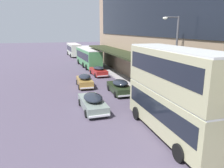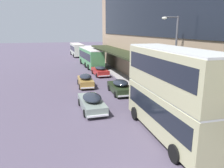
{
  "view_description": "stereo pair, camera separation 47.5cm",
  "coord_description": "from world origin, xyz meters",
  "px_view_note": "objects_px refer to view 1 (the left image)",
  "views": [
    {
      "loc": [
        -3.43,
        -6.46,
        6.88
      ],
      "look_at": [
        2.93,
        14.4,
        1.45
      ],
      "focal_mm": 35.0,
      "sensor_mm": 36.0,
      "label": 1
    },
    {
      "loc": [
        -2.98,
        -6.59,
        6.88
      ],
      "look_at": [
        2.93,
        14.4,
        1.45
      ],
      "focal_mm": 35.0,
      "sensor_mm": 36.0,
      "label": 2
    }
  ],
  "objects_px": {
    "sedan_lead_mid": "(98,71)",
    "transit_bus_kerbside_rear": "(174,90)",
    "sedan_oncoming_front": "(93,102)",
    "street_lamp": "(174,58)",
    "transit_bus_kerbside_far": "(74,49)",
    "sedan_trailing_near": "(120,87)",
    "sedan_trailing_mid": "(85,81)",
    "transit_bus_kerbside_front": "(88,56)"
  },
  "relations": [
    {
      "from": "transit_bus_kerbside_far",
      "to": "sedan_trailing_near",
      "type": "height_order",
      "value": "transit_bus_kerbside_far"
    },
    {
      "from": "transit_bus_kerbside_far",
      "to": "sedan_trailing_near",
      "type": "bearing_deg",
      "value": -89.58
    },
    {
      "from": "transit_bus_kerbside_rear",
      "to": "street_lamp",
      "type": "xyz_separation_m",
      "value": [
        2.53,
        4.16,
        1.5
      ]
    },
    {
      "from": "transit_bus_kerbside_rear",
      "to": "sedan_trailing_mid",
      "type": "height_order",
      "value": "transit_bus_kerbside_rear"
    },
    {
      "from": "transit_bus_kerbside_front",
      "to": "sedan_oncoming_front",
      "type": "xyz_separation_m",
      "value": [
        -4.12,
        -23.22,
        -1.19
      ]
    },
    {
      "from": "transit_bus_kerbside_far",
      "to": "transit_bus_kerbside_front",
      "type": "bearing_deg",
      "value": -88.62
    },
    {
      "from": "transit_bus_kerbside_far",
      "to": "sedan_trailing_near",
      "type": "distance_m",
      "value": 37.05
    },
    {
      "from": "transit_bus_kerbside_front",
      "to": "street_lamp",
      "type": "distance_m",
      "value": 25.38
    },
    {
      "from": "sedan_lead_mid",
      "to": "street_lamp",
      "type": "height_order",
      "value": "street_lamp"
    },
    {
      "from": "sedan_lead_mid",
      "to": "transit_bus_kerbside_rear",
      "type": "bearing_deg",
      "value": -89.76
    },
    {
      "from": "sedan_trailing_near",
      "to": "street_lamp",
      "type": "xyz_separation_m",
      "value": [
        2.66,
        -6.15,
        3.86
      ]
    },
    {
      "from": "transit_bus_kerbside_rear",
      "to": "transit_bus_kerbside_front",
      "type": "bearing_deg",
      "value": 89.92
    },
    {
      "from": "transit_bus_kerbside_front",
      "to": "sedan_trailing_near",
      "type": "relative_size",
      "value": 2.49
    },
    {
      "from": "street_lamp",
      "to": "sedan_trailing_near",
      "type": "bearing_deg",
      "value": 113.37
    },
    {
      "from": "transit_bus_kerbside_rear",
      "to": "street_lamp",
      "type": "distance_m",
      "value": 5.09
    },
    {
      "from": "sedan_trailing_mid",
      "to": "sedan_lead_mid",
      "type": "bearing_deg",
      "value": 62.36
    },
    {
      "from": "sedan_trailing_near",
      "to": "street_lamp",
      "type": "height_order",
      "value": "street_lamp"
    },
    {
      "from": "transit_bus_kerbside_far",
      "to": "sedan_trailing_near",
      "type": "relative_size",
      "value": 2.12
    },
    {
      "from": "transit_bus_kerbside_far",
      "to": "sedan_oncoming_front",
      "type": "distance_m",
      "value": 41.47
    },
    {
      "from": "sedan_trailing_near",
      "to": "sedan_trailing_mid",
      "type": "bearing_deg",
      "value": 128.39
    },
    {
      "from": "transit_bus_kerbside_front",
      "to": "sedan_oncoming_front",
      "type": "height_order",
      "value": "transit_bus_kerbside_front"
    },
    {
      "from": "sedan_trailing_near",
      "to": "sedan_lead_mid",
      "type": "bearing_deg",
      "value": 89.77
    },
    {
      "from": "transit_bus_kerbside_rear",
      "to": "sedan_lead_mid",
      "type": "distance_m",
      "value": 20.69
    },
    {
      "from": "transit_bus_kerbside_front",
      "to": "street_lamp",
      "type": "xyz_separation_m",
      "value": [
        2.49,
        -25.11,
        2.68
      ]
    },
    {
      "from": "sedan_trailing_mid",
      "to": "street_lamp",
      "type": "height_order",
      "value": "street_lamp"
    },
    {
      "from": "sedan_oncoming_front",
      "to": "sedan_lead_mid",
      "type": "distance_m",
      "value": 15.04
    },
    {
      "from": "sedan_trailing_near",
      "to": "sedan_trailing_mid",
      "type": "distance_m",
      "value": 5.16
    },
    {
      "from": "transit_bus_kerbside_rear",
      "to": "sedan_lead_mid",
      "type": "xyz_separation_m",
      "value": [
        -0.08,
        20.55,
        -2.4
      ]
    },
    {
      "from": "sedan_lead_mid",
      "to": "street_lamp",
      "type": "distance_m",
      "value": 17.05
    },
    {
      "from": "sedan_oncoming_front",
      "to": "street_lamp",
      "type": "distance_m",
      "value": 7.89
    },
    {
      "from": "transit_bus_kerbside_rear",
      "to": "sedan_oncoming_front",
      "type": "bearing_deg",
      "value": 124.03
    },
    {
      "from": "transit_bus_kerbside_far",
      "to": "sedan_oncoming_front",
      "type": "xyz_separation_m",
      "value": [
        -3.69,
        -41.29,
        -1.13
      ]
    },
    {
      "from": "transit_bus_kerbside_front",
      "to": "sedan_lead_mid",
      "type": "xyz_separation_m",
      "value": [
        -0.12,
        -8.72,
        -1.21
      ]
    },
    {
      "from": "transit_bus_kerbside_rear",
      "to": "sedan_trailing_mid",
      "type": "xyz_separation_m",
      "value": [
        -3.33,
        14.35,
        -2.35
      ]
    },
    {
      "from": "transit_bus_kerbside_front",
      "to": "sedan_trailing_mid",
      "type": "relative_size",
      "value": 2.6
    },
    {
      "from": "transit_bus_kerbside_front",
      "to": "sedan_trailing_mid",
      "type": "height_order",
      "value": "transit_bus_kerbside_front"
    },
    {
      "from": "transit_bus_kerbside_far",
      "to": "sedan_trailing_mid",
      "type": "height_order",
      "value": "transit_bus_kerbside_far"
    },
    {
      "from": "sedan_oncoming_front",
      "to": "sedan_trailing_mid",
      "type": "xyz_separation_m",
      "value": [
        0.75,
        8.3,
        0.03
      ]
    },
    {
      "from": "transit_bus_kerbside_rear",
      "to": "sedan_trailing_near",
      "type": "relative_size",
      "value": 1.99
    },
    {
      "from": "street_lamp",
      "to": "sedan_trailing_mid",
      "type": "bearing_deg",
      "value": 119.9
    },
    {
      "from": "transit_bus_kerbside_far",
      "to": "sedan_trailing_near",
      "type": "xyz_separation_m",
      "value": [
        0.27,
        -37.03,
        -1.12
      ]
    },
    {
      "from": "sedan_lead_mid",
      "to": "sedan_trailing_mid",
      "type": "xyz_separation_m",
      "value": [
        -3.25,
        -6.2,
        0.05
      ]
    }
  ]
}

